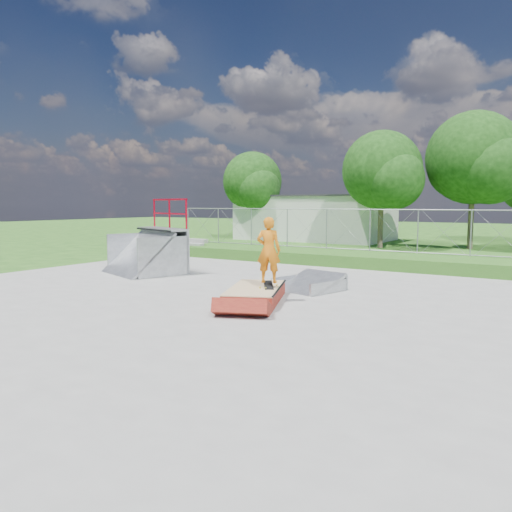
{
  "coord_description": "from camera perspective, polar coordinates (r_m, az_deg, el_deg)",
  "views": [
    {
      "loc": [
        7.16,
        -10.03,
        2.52
      ],
      "look_at": [
        -0.04,
        1.44,
        1.1
      ],
      "focal_mm": 35.0,
      "sensor_mm": 36.0,
      "label": 1
    }
  ],
  "objects": [
    {
      "name": "grass_berm",
      "position": [
        20.93,
        11.92,
        -0.36
      ],
      "size": [
        24.0,
        3.0,
        0.5
      ],
      "primitive_type": "cube",
      "color": "#265518",
      "rests_on": "ground"
    },
    {
      "name": "skater",
      "position": [
        12.72,
        1.45,
        0.37
      ],
      "size": [
        0.71,
        0.58,
        1.69
      ],
      "primitive_type": "imported",
      "rotation": [
        0.0,
        0.0,
        3.46
      ],
      "color": "orange",
      "rests_on": "grind_box"
    },
    {
      "name": "chain_link_fence",
      "position": [
        21.77,
        12.89,
        2.89
      ],
      "size": [
        20.0,
        0.06,
        1.8
      ],
      "primitive_type": null,
      "color": "gray",
      "rests_on": "grass_berm"
    },
    {
      "name": "flat_bank_ramp",
      "position": [
        14.53,
        6.05,
        -3.08
      ],
      "size": [
        1.95,
        2.02,
        0.48
      ],
      "primitive_type": null,
      "rotation": [
        0.0,
        0.0,
        -0.28
      ],
      "color": "gray",
      "rests_on": "concrete_pad"
    },
    {
      "name": "quarter_pipe",
      "position": [
        18.35,
        -12.82,
        2.18
      ],
      "size": [
        3.32,
        3.07,
        2.7
      ],
      "primitive_type": null,
      "rotation": [
        0.0,
        0.0,
        -0.35
      ],
      "color": "gray",
      "rests_on": "concrete_pad"
    },
    {
      "name": "tree_left_far",
      "position": [
        35.4,
        -0.24,
        8.29
      ],
      "size": [
        4.42,
        4.16,
        6.18
      ],
      "color": "brown",
      "rests_on": "ground"
    },
    {
      "name": "concrete_stairs",
      "position": [
        24.51,
        -7.75,
        0.98
      ],
      "size": [
        1.5,
        1.6,
        0.8
      ],
      "primitive_type": null,
      "color": "gray",
      "rests_on": "ground"
    },
    {
      "name": "tree_left_near",
      "position": [
        29.31,
        14.55,
        9.17
      ],
      "size": [
        4.76,
        4.48,
        6.65
      ],
      "color": "brown",
      "rests_on": "ground"
    },
    {
      "name": "grind_box",
      "position": [
        12.87,
        -0.06,
        -4.43
      ],
      "size": [
        2.14,
        2.88,
        0.39
      ],
      "rotation": [
        0.0,
        0.0,
        0.39
      ],
      "color": "maroon",
      "rests_on": "concrete_pad"
    },
    {
      "name": "utility_building_flat",
      "position": [
        35.45,
        6.8,
        4.31
      ],
      "size": [
        10.0,
        6.0,
        3.0
      ],
      "primitive_type": "cube",
      "color": "silver",
      "rests_on": "ground"
    },
    {
      "name": "tree_center",
      "position": [
        30.25,
        24.08,
        9.89
      ],
      "size": [
        5.44,
        5.12,
        7.6
      ],
      "color": "brown",
      "rests_on": "ground"
    },
    {
      "name": "ground",
      "position": [
        12.58,
        -3.34,
        -5.58
      ],
      "size": [
        120.0,
        120.0,
        0.0
      ],
      "primitive_type": "plane",
      "color": "#265518",
      "rests_on": "ground"
    },
    {
      "name": "skateboard",
      "position": [
        12.83,
        1.44,
        -3.39
      ],
      "size": [
        0.63,
        0.78,
        0.13
      ],
      "primitive_type": "cube",
      "rotation": [
        0.14,
        0.0,
        0.6
      ],
      "color": "black",
      "rests_on": "grind_box"
    },
    {
      "name": "concrete_pad",
      "position": [
        12.58,
        -3.34,
        -5.49
      ],
      "size": [
        20.0,
        16.0,
        0.04
      ],
      "primitive_type": "cube",
      "color": "gray",
      "rests_on": "ground"
    }
  ]
}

